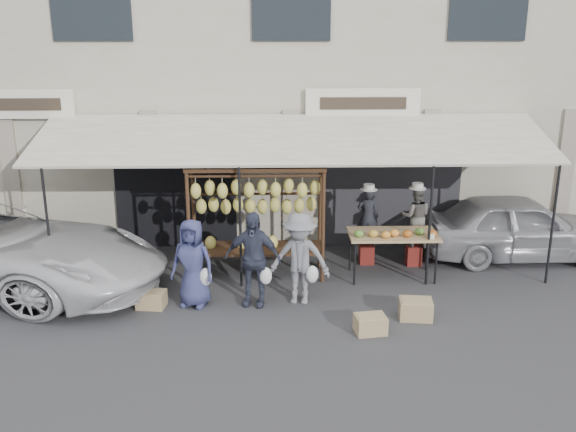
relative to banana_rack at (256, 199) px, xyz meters
name	(u,v)px	position (x,y,z in m)	size (l,w,h in m)	color
ground_plane	(297,312)	(0.71, -1.65, -1.57)	(90.00, 90.00, 0.00)	#2D2D30
shophouse	(288,68)	(0.71, 4.84, 2.08)	(24.00, 6.15, 7.30)	#B7B1A1
awning	(293,140)	(0.72, 0.63, 1.01)	(10.00, 2.35, 2.92)	silver
banana_rack	(256,199)	(0.00, 0.00, 0.00)	(2.60, 0.90, 2.24)	black
produce_table	(394,235)	(2.62, -0.17, -0.69)	(1.70, 0.90, 1.04)	tan
vendor_left	(368,216)	(2.24, 0.64, -0.56)	(0.43, 0.29, 1.19)	black
vendor_right	(416,217)	(3.19, 0.53, -0.54)	(0.60, 0.47, 1.23)	#63605B
customer_left	(193,263)	(-1.08, -1.32, -0.78)	(0.77, 0.50, 1.57)	navy
customer_mid	(253,259)	(-0.04, -1.30, -0.72)	(0.99, 0.41, 1.70)	#323749
customer_right	(300,259)	(0.77, -1.25, -0.75)	(1.06, 0.61, 1.64)	slate
stool_left	(366,254)	(2.24, 0.64, -1.36)	(0.29, 0.29, 0.41)	maroon
stool_right	(413,255)	(3.19, 0.53, -1.36)	(0.29, 0.29, 0.41)	maroon
crate_near_a	(370,324)	(1.86, -2.44, -1.42)	(0.48, 0.37, 0.29)	tan
crate_near_b	(416,309)	(2.70, -1.93, -1.41)	(0.54, 0.41, 0.32)	tan
crate_far	(151,299)	(-1.82, -1.39, -1.42)	(0.48, 0.36, 0.29)	tan
sedan	(519,227)	(5.45, 0.87, -0.88)	(1.62, 4.02, 1.37)	#99999E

